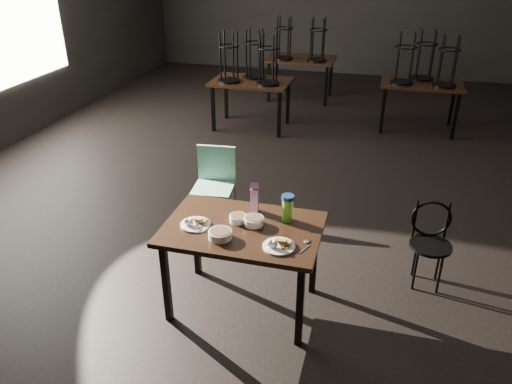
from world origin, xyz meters
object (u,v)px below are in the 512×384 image
(main_table, at_px, (243,236))
(water_bottle, at_px, (288,208))
(juice_carton, at_px, (254,198))
(school_chair, at_px, (215,181))
(bentwood_chair, at_px, (430,238))

(main_table, relative_size, water_bottle, 5.51)
(juice_carton, xyz_separation_m, water_bottle, (0.28, -0.07, -0.01))
(juice_carton, bearing_deg, water_bottle, -14.68)
(main_table, distance_m, juice_carton, 0.33)
(juice_carton, bearing_deg, school_chair, 126.26)
(bentwood_chair, bearing_deg, school_chair, 161.82)
(bentwood_chair, bearing_deg, main_table, -159.58)
(main_table, xyz_separation_m, bentwood_chair, (1.45, 0.73, -0.23))
(water_bottle, bearing_deg, juice_carton, 165.32)
(bentwood_chair, height_order, school_chair, school_chair)
(bentwood_chair, bearing_deg, juice_carton, -168.11)
(juice_carton, height_order, bentwood_chair, juice_carton)
(school_chair, bearing_deg, main_table, -67.34)
(main_table, relative_size, school_chair, 1.41)
(main_table, relative_size, bentwood_chair, 1.62)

